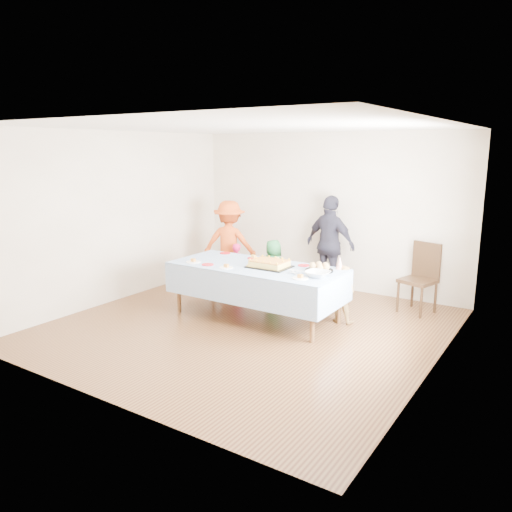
{
  "coord_description": "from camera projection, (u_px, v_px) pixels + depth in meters",
  "views": [
    {
      "loc": [
        3.69,
        -5.45,
        2.43
      ],
      "look_at": [
        -0.06,
        0.3,
        0.94
      ],
      "focal_mm": 35.0,
      "sensor_mm": 36.0,
      "label": 1
    }
  ],
  "objects": [
    {
      "name": "ground",
      "position": [
        248.0,
        326.0,
        6.94
      ],
      "size": [
        5.0,
        5.0,
        0.0
      ],
      "primitive_type": "plane",
      "color": "#432313",
      "rests_on": "ground"
    },
    {
      "name": "room_walls",
      "position": [
        251.0,
        199.0,
        6.54
      ],
      "size": [
        5.04,
        5.04,
        2.72
      ],
      "color": "#BFAF9C",
      "rests_on": "ground"
    },
    {
      "name": "party_table",
      "position": [
        256.0,
        269.0,
        7.16
      ],
      "size": [
        2.5,
        1.1,
        0.78
      ],
      "color": "#57341D",
      "rests_on": "ground"
    },
    {
      "name": "birthday_cake",
      "position": [
        269.0,
        264.0,
        7.04
      ],
      "size": [
        0.58,
        0.44,
        0.1
      ],
      "color": "black",
      "rests_on": "party_table"
    },
    {
      "name": "rolls_tray",
      "position": [
        319.0,
        268.0,
        6.82
      ],
      "size": [
        0.38,
        0.38,
        0.12
      ],
      "color": "black",
      "rests_on": "party_table"
    },
    {
      "name": "punch_bowl",
      "position": [
        318.0,
        274.0,
        6.51
      ],
      "size": [
        0.32,
        0.32,
        0.08
      ],
      "primitive_type": "imported",
      "color": "silver",
      "rests_on": "party_table"
    },
    {
      "name": "party_hat",
      "position": [
        340.0,
        263.0,
        6.93
      ],
      "size": [
        0.11,
        0.11,
        0.18
      ],
      "primitive_type": "cone",
      "color": "silver",
      "rests_on": "party_table"
    },
    {
      "name": "fork_pile",
      "position": [
        295.0,
        272.0,
        6.66
      ],
      "size": [
        0.24,
        0.18,
        0.07
      ],
      "primitive_type": null,
      "color": "white",
      "rests_on": "party_table"
    },
    {
      "name": "plate_red_far_a",
      "position": [
        225.0,
        253.0,
        7.98
      ],
      "size": [
        0.17,
        0.17,
        0.01
      ],
      "primitive_type": "cylinder",
      "color": "red",
      "rests_on": "party_table"
    },
    {
      "name": "plate_red_far_b",
      "position": [
        253.0,
        258.0,
        7.6
      ],
      "size": [
        0.18,
        0.18,
        0.01
      ],
      "primitive_type": "cylinder",
      "color": "red",
      "rests_on": "party_table"
    },
    {
      "name": "plate_red_far_c",
      "position": [
        277.0,
        261.0,
        7.45
      ],
      "size": [
        0.19,
        0.19,
        0.01
      ],
      "primitive_type": "cylinder",
      "color": "red",
      "rests_on": "party_table"
    },
    {
      "name": "plate_red_far_d",
      "position": [
        304.0,
        265.0,
        7.14
      ],
      "size": [
        0.17,
        0.17,
        0.01
      ],
      "primitive_type": "cylinder",
      "color": "red",
      "rests_on": "party_table"
    },
    {
      "name": "plate_red_near",
      "position": [
        208.0,
        264.0,
        7.19
      ],
      "size": [
        0.17,
        0.17,
        0.01
      ],
      "primitive_type": "cylinder",
      "color": "red",
      "rests_on": "party_table"
    },
    {
      "name": "plate_white_left",
      "position": [
        193.0,
        262.0,
        7.35
      ],
      "size": [
        0.22,
        0.22,
        0.01
      ],
      "primitive_type": "cylinder",
      "color": "white",
      "rests_on": "party_table"
    },
    {
      "name": "plate_white_mid",
      "position": [
        226.0,
        268.0,
        7.01
      ],
      "size": [
        0.2,
        0.2,
        0.01
      ],
      "primitive_type": "cylinder",
      "color": "white",
      "rests_on": "party_table"
    },
    {
      "name": "plate_white_right",
      "position": [
        300.0,
        278.0,
        6.44
      ],
      "size": [
        0.21,
        0.21,
        0.01
      ],
      "primitive_type": "cylinder",
      "color": "white",
      "rests_on": "party_table"
    },
    {
      "name": "dining_chair",
      "position": [
        421.0,
        274.0,
        7.48
      ],
      "size": [
        0.57,
        0.57,
        1.05
      ],
      "rotation": [
        0.0,
        0.0,
        -0.28
      ],
      "color": "black",
      "rests_on": "ground"
    },
    {
      "name": "toddler_left",
      "position": [
        237.0,
        267.0,
        8.68
      ],
      "size": [
        0.35,
        0.29,
        0.82
      ],
      "primitive_type": "imported",
      "rotation": [
        0.0,
        0.0,
        2.8
      ],
      "color": "#DB1B5B",
      "rests_on": "ground"
    },
    {
      "name": "toddler_mid",
      "position": [
        273.0,
        268.0,
        8.29
      ],
      "size": [
        0.54,
        0.43,
        0.95
      ],
      "primitive_type": "imported",
      "rotation": [
        0.0,
        0.0,
        2.83
      ],
      "color": "#256F39",
      "rests_on": "ground"
    },
    {
      "name": "toddler_right",
      "position": [
        342.0,
        294.0,
        7.05
      ],
      "size": [
        0.41,
        0.32,
        0.83
      ],
      "primitive_type": "imported",
      "rotation": [
        0.0,
        0.0,
        3.15
      ],
      "color": "tan",
      "rests_on": "ground"
    },
    {
      "name": "adult_left",
      "position": [
        230.0,
        244.0,
        8.88
      ],
      "size": [
        1.12,
        0.88,
        1.53
      ],
      "primitive_type": "imported",
      "rotation": [
        0.0,
        0.0,
        3.5
      ],
      "color": "#D24E1A",
      "rests_on": "ground"
    },
    {
      "name": "adult_right",
      "position": [
        330.0,
        244.0,
        8.45
      ],
      "size": [
        1.04,
        0.62,
        1.66
      ],
      "primitive_type": "imported",
      "rotation": [
        0.0,
        0.0,
        2.91
      ],
      "color": "#2D2C3C",
      "rests_on": "ground"
    }
  ]
}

